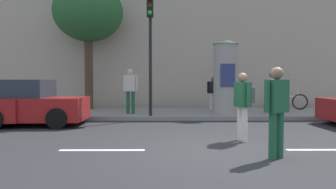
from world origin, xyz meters
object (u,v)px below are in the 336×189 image
Objects in this scene: pedestrian_with_backpack at (131,87)px; pedestrian_with_bag at (272,89)px; pedestrian_near_pole at (277,105)px; bicycle_leaning at (288,101)px; parked_car_dark at (17,104)px; pedestrian_in_red_top at (243,100)px; street_tree at (88,13)px; pedestrian_tallest at (213,91)px; traffic_light at (150,36)px; poster_column at (225,76)px.

pedestrian_with_backpack is 1.07× the size of pedestrian_with_bag.
pedestrian_near_pole is 0.97× the size of bicycle_leaning.
pedestrian_in_red_top is at bearing -22.20° from parked_car_dark.
pedestrian_near_pole is 9.33m from bicycle_leaning.
pedestrian_tallest is at bearing -5.94° from street_tree.
pedestrian_near_pole is (5.68, -9.01, -3.61)m from street_tree.
pedestrian_near_pole reaches higher than pedestrian_in_red_top.
pedestrian_with_bag is (2.07, -1.83, 0.11)m from pedestrian_tallest.
pedestrian_with_backpack is (-3.48, 6.74, 0.21)m from pedestrian_near_pole.
traffic_light is 0.75× the size of street_tree.
bicycle_leaning is at bearing 23.03° from traffic_light.
poster_column is at bearing -19.38° from street_tree.
pedestrian_with_bag reaches higher than parked_car_dark.
pedestrian_tallest reaches higher than bicycle_leaning.
pedestrian_in_red_top is 1.10× the size of pedestrian_tallest.
street_tree is 1.35× the size of parked_car_dark.
poster_column is 5.20m from pedestrian_in_red_top.
traffic_light reaches higher than parked_car_dark.
pedestrian_near_pole is 1.14× the size of pedestrian_tallest.
traffic_light is 7.22m from bicycle_leaning.
poster_column is 3.83m from pedestrian_with_backpack.
pedestrian_tallest is 3.54m from bicycle_leaning.
pedestrian_near_pole is at bearing -83.69° from pedestrian_in_red_top.
poster_column is at bearing 17.93° from parked_car_dark.
pedestrian_near_pole is at bearing -62.74° from pedestrian_with_backpack.
poster_column is 1.79× the size of pedestrian_with_bag.
parked_car_dark is (-6.78, 2.77, -0.27)m from pedestrian_in_red_top.
parked_car_dark is (-3.50, -2.21, -0.51)m from pedestrian_with_backpack.
pedestrian_with_backpack reaches higher than parked_car_dark.
pedestrian_with_backpack is 1.01× the size of bicycle_leaning.
pedestrian_with_bag is at bearing 7.22° from traffic_light.
traffic_light is 2.57× the size of pedestrian_near_pole.
pedestrian_tallest is at bearing 100.00° from poster_column.
traffic_light is at bearing -172.78° from pedestrian_with_bag.
parked_car_dark is (-7.03, -3.88, -0.31)m from pedestrian_tallest.
parked_car_dark is at bearing -162.07° from poster_column.
poster_column is 0.51× the size of street_tree.
pedestrian_with_backpack is at bearing -165.08° from bicycle_leaning.
parked_car_dark is (-9.10, -2.05, -0.42)m from pedestrian_with_bag.
pedestrian_tallest is (2.72, 2.43, -2.08)m from traffic_light.
pedestrian_in_red_top is 5.35m from pedestrian_with_bag.
pedestrian_near_pole is 1.04× the size of pedestrian_in_red_top.
traffic_light is 1.48× the size of poster_column.
traffic_light is 5.32m from pedestrian_in_red_top.
traffic_light is at bearing -162.93° from poster_column.
pedestrian_near_pole is (-0.33, -6.89, -0.65)m from poster_column.
street_tree is 6.80m from pedestrian_tallest.
street_tree is 3.91× the size of pedestrian_tallest.
pedestrian_with_bag is at bearing 12.71° from parked_car_dark.
pedestrian_in_red_top is at bearing -95.83° from poster_column.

